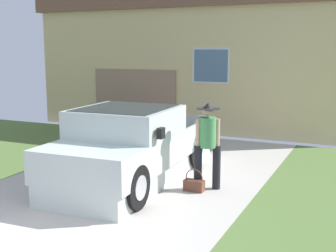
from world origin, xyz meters
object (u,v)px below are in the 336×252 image
person_with_hat (208,141)px  wheeled_trash_bin (104,118)px  house_with_garage (208,57)px  handbag (194,184)px  pickup_truck (129,149)px

person_with_hat → wheeled_trash_bin: bearing=-64.3°
person_with_hat → house_with_garage: (-3.07, 8.57, 1.46)m
house_with_garage → handbag: bearing=-71.9°
pickup_truck → wheeled_trash_bin: (-3.21, 4.05, -0.15)m
pickup_truck → person_with_hat: 1.69m
house_with_garage → pickup_truck: bearing=-80.8°
handbag → wheeled_trash_bin: size_ratio=0.44×
person_with_hat → house_with_garage: house_with_garage is taller
wheeled_trash_bin → person_with_hat: bearing=-38.2°
handbag → person_with_hat: bearing=52.4°
house_with_garage → wheeled_trash_bin: (-1.79, -4.75, -1.87)m
person_with_hat → handbag: (-0.18, -0.24, -0.84)m
pickup_truck → handbag: (1.47, -0.02, -0.58)m
wheeled_trash_bin → house_with_garage: bearing=69.3°
handbag → pickup_truck: bearing=179.4°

